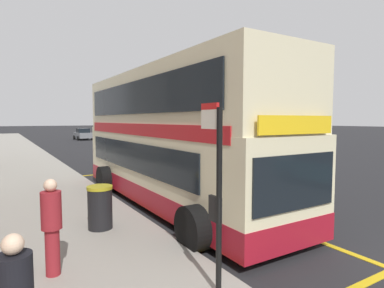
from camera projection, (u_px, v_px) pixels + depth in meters
ground_plane at (82, 147)px, 32.90m from camera, size 260.00×260.00×0.00m
pavement_near at (4, 150)px, 29.26m from camera, size 6.00×76.00×0.14m
double_decker_bus at (171, 142)px, 10.59m from camera, size 3.28×10.52×4.40m
bus_bay_markings at (166, 202)px, 10.91m from camera, size 2.96×13.53×0.01m
bus_stop_sign at (216, 184)px, 4.84m from camera, size 0.09×0.51×2.93m
parked_car_white_distant at (125, 137)px, 36.41m from camera, size 2.09×4.20×1.62m
parked_car_grey_kerbside at (83, 134)px, 44.72m from camera, size 2.09×4.20×1.62m
pedestrian_further_back at (52, 223)px, 5.41m from camera, size 0.34×0.34×1.68m
litter_bin at (100, 207)px, 7.78m from camera, size 0.62×0.62×1.06m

